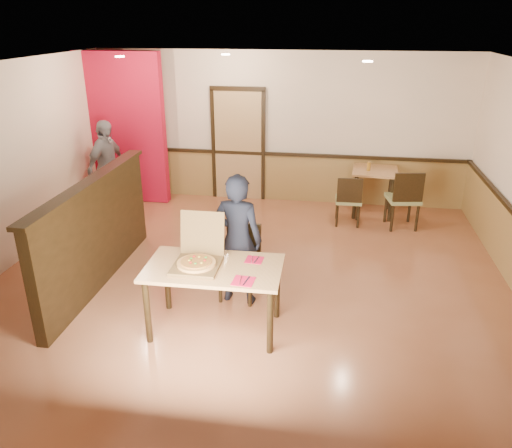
{
  "coord_description": "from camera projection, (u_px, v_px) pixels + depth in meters",
  "views": [
    {
      "loc": [
        1.01,
        -5.78,
        3.35
      ],
      "look_at": [
        0.09,
        0.0,
        0.9
      ],
      "focal_mm": 35.0,
      "sensor_mm": 36.0,
      "label": 1
    }
  ],
  "objects": [
    {
      "name": "spot_a",
      "position": [
        120.0,
        56.0,
        7.61
      ],
      "size": [
        0.14,
        0.14,
        0.02
      ],
      "primitive_type": "cylinder",
      "color": "#FFD6B2",
      "rests_on": "ceiling"
    },
    {
      "name": "wainscot_back",
      "position": [
        279.0,
        177.0,
        9.7
      ],
      "size": [
        7.0,
        0.04,
        0.9
      ],
      "primitive_type": "cube",
      "color": "olive",
      "rests_on": "floor"
    },
    {
      "name": "ceiling",
      "position": [
        248.0,
        69.0,
        5.63
      ],
      "size": [
        7.0,
        7.0,
        0.0
      ],
      "primitive_type": "plane",
      "rotation": [
        3.14,
        0.0,
        0.0
      ],
      "color": "black",
      "rests_on": "wall_back"
    },
    {
      "name": "diner",
      "position": [
        238.0,
        240.0,
        6.06
      ],
      "size": [
        0.65,
        0.46,
        1.67
      ],
      "primitive_type": "imported",
      "rotation": [
        0.0,
        0.0,
        3.04
      ],
      "color": "black",
      "rests_on": "floor"
    },
    {
      "name": "side_chair_right",
      "position": [
        404.0,
        197.0,
        8.31
      ],
      "size": [
        0.59,
        0.59,
        1.02
      ],
      "rotation": [
        0.0,
        0.0,
        3.32
      ],
      "color": "olive",
      "rests_on": "floor"
    },
    {
      "name": "booth_partition",
      "position": [
        96.0,
        232.0,
        6.53
      ],
      "size": [
        0.2,
        3.1,
        1.44
      ],
      "color": "black",
      "rests_on": "floor"
    },
    {
      "name": "napkin_near",
      "position": [
        243.0,
        281.0,
        5.17
      ],
      "size": [
        0.24,
        0.24,
        0.01
      ],
      "rotation": [
        0.0,
        0.0,
        -0.07
      ],
      "color": "red",
      "rests_on": "main_table"
    },
    {
      "name": "pizza",
      "position": [
        196.0,
        263.0,
        5.44
      ],
      "size": [
        0.52,
        0.52,
        0.03
      ],
      "primitive_type": "cylinder",
      "rotation": [
        0.0,
        0.0,
        0.26
      ],
      "color": "#D99B4F",
      "rests_on": "pizza_box"
    },
    {
      "name": "floor",
      "position": [
        249.0,
        285.0,
        6.71
      ],
      "size": [
        7.0,
        7.0,
        0.0
      ],
      "primitive_type": "plane",
      "color": "#B16944",
      "rests_on": "ground"
    },
    {
      "name": "condiment",
      "position": [
        369.0,
        166.0,
        8.76
      ],
      "size": [
        0.06,
        0.06,
        0.15
      ],
      "primitive_type": "cylinder",
      "color": "#9B6B1C",
      "rests_on": "side_table"
    },
    {
      "name": "diner_chair",
      "position": [
        241.0,
        258.0,
        6.32
      ],
      "size": [
        0.52,
        0.52,
        0.95
      ],
      "rotation": [
        0.0,
        0.0,
        -0.11
      ],
      "color": "olive",
      "rests_on": "floor"
    },
    {
      "name": "pizza_box",
      "position": [
        198.0,
        260.0,
        5.48
      ],
      "size": [
        0.51,
        0.6,
        0.53
      ],
      "rotation": [
        0.0,
        0.0,
        0.0
      ],
      "color": "brown",
      "rests_on": "main_table"
    },
    {
      "name": "back_door",
      "position": [
        238.0,
        146.0,
        9.57
      ],
      "size": [
        0.9,
        0.06,
        2.1
      ],
      "primitive_type": "cube",
      "color": "tan",
      "rests_on": "wall_back"
    },
    {
      "name": "spot_b",
      "position": [
        226.0,
        54.0,
        8.03
      ],
      "size": [
        0.14,
        0.14,
        0.02
      ],
      "primitive_type": "cylinder",
      "color": "#FFD6B2",
      "rests_on": "ceiling"
    },
    {
      "name": "side_chair_left",
      "position": [
        349.0,
        199.0,
        8.48
      ],
      "size": [
        0.44,
        0.44,
        0.88
      ],
      "rotation": [
        0.0,
        0.0,
        3.16
      ],
      "color": "olive",
      "rests_on": "floor"
    },
    {
      "name": "napkin_far",
      "position": [
        254.0,
        260.0,
        5.63
      ],
      "size": [
        0.21,
        0.21,
        0.01
      ],
      "rotation": [
        0.0,
        0.0,
        -0.07
      ],
      "color": "red",
      "rests_on": "main_table"
    },
    {
      "name": "spot_c",
      "position": [
        368.0,
        61.0,
        6.8
      ],
      "size": [
        0.14,
        0.14,
        0.02
      ],
      "primitive_type": "cylinder",
      "color": "#FFD6B2",
      "rests_on": "ceiling"
    },
    {
      "name": "wall_back",
      "position": [
        280.0,
        128.0,
        9.36
      ],
      "size": [
        7.0,
        0.0,
        7.0
      ],
      "primitive_type": "plane",
      "rotation": [
        1.57,
        0.0,
        0.0
      ],
      "color": "beige",
      "rests_on": "floor"
    },
    {
      "name": "red_accent_panel",
      "position": [
        123.0,
        129.0,
        9.32
      ],
      "size": [
        1.6,
        0.2,
        2.78
      ],
      "primitive_type": "cube",
      "color": "#AB0C27",
      "rests_on": "floor"
    },
    {
      "name": "chair_rail_back",
      "position": [
        280.0,
        154.0,
        9.5
      ],
      "size": [
        7.0,
        0.06,
        0.06
      ],
      "primitive_type": "cube",
      "color": "black",
      "rests_on": "wall_back"
    },
    {
      "name": "main_table",
      "position": [
        214.0,
        275.0,
        5.52
      ],
      "size": [
        1.52,
        0.88,
        0.81
      ],
      "rotation": [
        0.0,
        0.0,
        0.01
      ],
      "color": "tan",
      "rests_on": "floor"
    },
    {
      "name": "passerby",
      "position": [
        107.0,
        167.0,
        8.98
      ],
      "size": [
        0.62,
        1.05,
        1.68
      ],
      "primitive_type": "imported",
      "rotation": [
        0.0,
        0.0,
        1.35
      ],
      "color": "gray",
      "rests_on": "floor"
    },
    {
      "name": "side_table",
      "position": [
        374.0,
        179.0,
        8.91
      ],
      "size": [
        0.82,
        0.82,
        0.83
      ],
      "rotation": [
        0.0,
        0.0,
        -0.06
      ],
      "color": "tan",
      "rests_on": "floor"
    }
  ]
}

